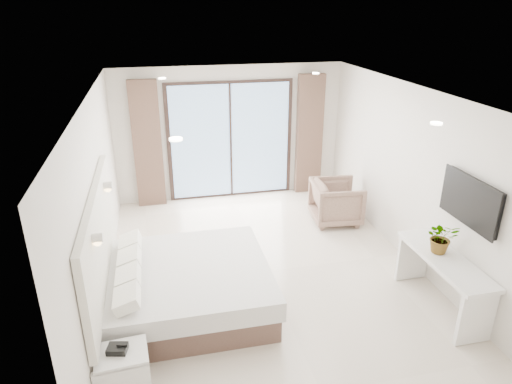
% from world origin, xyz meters
% --- Properties ---
extents(ground, '(6.20, 6.20, 0.00)m').
position_xyz_m(ground, '(0.00, 0.00, 0.00)').
color(ground, beige).
rests_on(ground, ground).
extents(room_shell, '(4.62, 6.22, 2.72)m').
position_xyz_m(room_shell, '(-0.20, 0.66, 1.58)').
color(room_shell, silver).
rests_on(room_shell, ground).
extents(bed, '(2.13, 2.03, 0.73)m').
position_xyz_m(bed, '(-1.24, -0.60, 0.31)').
color(bed, brown).
rests_on(bed, ground).
extents(nightstand, '(0.56, 0.47, 0.48)m').
position_xyz_m(nightstand, '(-2.01, -1.90, 0.24)').
color(nightstand, white).
rests_on(nightstand, ground).
extents(phone, '(0.23, 0.19, 0.07)m').
position_xyz_m(phone, '(-2.04, -1.88, 0.52)').
color(phone, black).
rests_on(phone, nightstand).
extents(console_desk, '(0.49, 1.58, 0.77)m').
position_xyz_m(console_desk, '(2.04, -1.37, 0.56)').
color(console_desk, white).
rests_on(console_desk, ground).
extents(plant, '(0.51, 0.53, 0.34)m').
position_xyz_m(plant, '(2.04, -1.22, 0.94)').
color(plant, '#33662D').
rests_on(plant, console_desk).
extents(armchair, '(0.87, 0.92, 0.87)m').
position_xyz_m(armchair, '(1.68, 1.39, 0.43)').
color(armchair, '#8D6B5C').
rests_on(armchair, ground).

